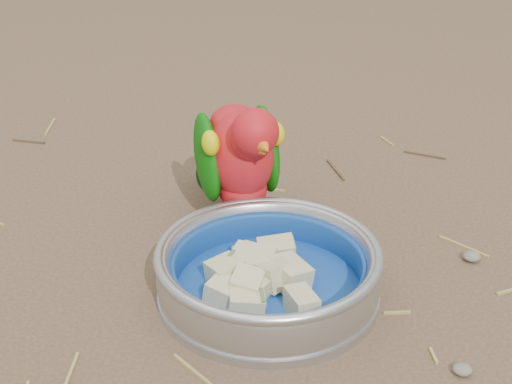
# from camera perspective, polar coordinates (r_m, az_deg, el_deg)

# --- Properties ---
(ground) EXTENTS (60.00, 60.00, 0.00)m
(ground) POSITION_cam_1_polar(r_m,az_deg,el_deg) (0.89, -4.54, -6.72)
(ground) COLOR brown
(food_bowl) EXTENTS (0.24, 0.24, 0.02)m
(food_bowl) POSITION_cam_1_polar(r_m,az_deg,el_deg) (0.86, 0.90, -7.23)
(food_bowl) COLOR #B2B2BA
(food_bowl) RESTS_ON ground
(bowl_wall) EXTENTS (0.24, 0.24, 0.04)m
(bowl_wall) POSITION_cam_1_polar(r_m,az_deg,el_deg) (0.85, 0.91, -5.56)
(bowl_wall) COLOR #B2B2BA
(bowl_wall) RESTS_ON food_bowl
(fruit_wedges) EXTENTS (0.14, 0.14, 0.03)m
(fruit_wedges) POSITION_cam_1_polar(r_m,az_deg,el_deg) (0.85, 0.91, -5.96)
(fruit_wedges) COLOR #C8BA8D
(fruit_wedges) RESTS_ON food_bowl
(lory_parrot) EXTENTS (0.19, 0.24, 0.17)m
(lory_parrot) POSITION_cam_1_polar(r_m,az_deg,el_deg) (0.96, -1.14, 1.92)
(lory_parrot) COLOR red
(lory_parrot) RESTS_ON ground
(ground_debris) EXTENTS (0.90, 0.80, 0.01)m
(ground_debris) POSITION_cam_1_polar(r_m,az_deg,el_deg) (0.96, -1.28, -3.54)
(ground_debris) COLOR #9E8949
(ground_debris) RESTS_ON ground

